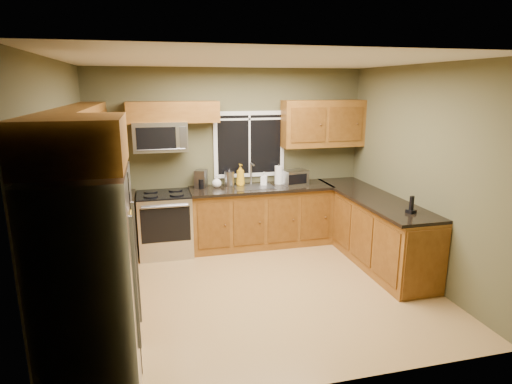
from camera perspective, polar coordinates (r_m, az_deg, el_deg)
name	(u,v)px	position (r m, az deg, el deg)	size (l,w,h in m)	color
floor	(259,290)	(5.39, 0.39, -12.87)	(4.20, 4.20, 0.00)	#A68049
ceiling	(259,60)	(4.82, 0.45, 17.14)	(4.20, 4.20, 0.00)	white
back_wall	(230,158)	(6.66, -3.44, 4.58)	(4.20, 4.20, 0.00)	brown
front_wall	(318,233)	(3.28, 8.26, -5.47)	(4.20, 4.20, 0.00)	brown
left_wall	(63,193)	(4.87, -24.29, -0.15)	(3.60, 3.60, 0.00)	brown
right_wall	(419,174)	(5.81, 20.94, 2.28)	(3.60, 3.60, 0.00)	brown
window	(249,144)	(6.67, -0.89, 6.38)	(1.12, 0.03, 1.02)	white
base_cabinets_left	(105,255)	(5.54, -19.44, -7.87)	(0.60, 2.65, 0.90)	brown
countertop_left	(104,217)	(5.38, -19.58, -3.20)	(0.65, 2.65, 0.04)	black
base_cabinets_back	(261,217)	(6.67, 0.66, -3.34)	(2.17, 0.60, 0.90)	brown
countertop_back	(261,188)	(6.52, 0.73, 0.54)	(2.17, 0.65, 0.04)	black
base_cabinets_peninsula	(372,229)	(6.32, 15.21, -4.83)	(0.60, 2.52, 0.90)	brown
countertop_peninsula	(372,197)	(6.18, 15.25, -0.70)	(0.65, 2.50, 0.04)	black
upper_cabinets_left	(82,138)	(5.22, -22.18, 6.63)	(0.33, 2.65, 0.72)	brown
upper_cabinets_back_left	(173,112)	(6.31, -10.98, 10.42)	(1.30, 0.33, 0.30)	brown
upper_cabinets_back_right	(323,124)	(6.85, 8.92, 9.00)	(1.30, 0.33, 0.72)	brown
upper_cabinet_over_fridge	(74,143)	(3.43, -23.16, 6.08)	(0.72, 0.90, 0.38)	brown
refrigerator	(88,284)	(3.73, -21.46, -11.33)	(0.74, 0.90, 1.80)	#B7B7BC
range	(165,223)	(6.44, -12.02, -4.12)	(0.76, 0.69, 0.94)	#B7B7BC
microwave	(160,137)	(6.30, -12.65, 7.22)	(0.76, 0.41, 0.42)	#B7B7BC
sink	(254,186)	(6.50, -0.29, 0.80)	(0.60, 0.42, 0.36)	slate
toaster_oven	(295,177)	(6.66, 5.20, 1.95)	(0.40, 0.34, 0.23)	#B7B7BC
coffee_maker	(201,179)	(6.48, -7.34, 1.68)	(0.22, 0.26, 0.27)	slate
kettle	(229,178)	(6.56, -3.59, 1.90)	(0.17, 0.17, 0.27)	#B7B7BC
paper_towel_roll	(279,175)	(6.69, 3.03, 2.29)	(0.15, 0.15, 0.31)	white
soap_bottle_a	(240,175)	(6.55, -2.09, 2.28)	(0.13, 0.13, 0.33)	#CB9213
soap_bottle_b	(264,179)	(6.60, 1.06, 1.80)	(0.09, 0.09, 0.20)	white
soap_bottle_c	(217,181)	(6.49, -5.25, 1.41)	(0.14, 0.14, 0.18)	white
cordless_phone	(411,208)	(5.49, 19.99, -2.00)	(0.12, 0.12, 0.21)	black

